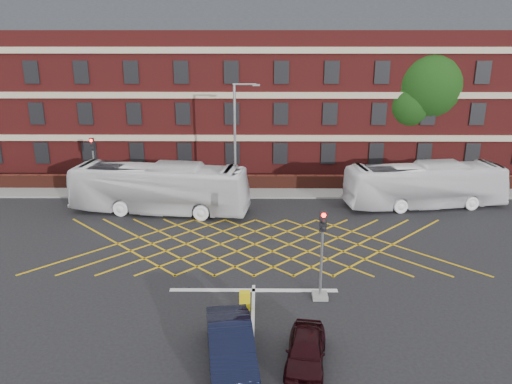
{
  "coord_description": "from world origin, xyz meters",
  "views": [
    {
      "loc": [
        0.28,
        -24.75,
        11.62
      ],
      "look_at": [
        0.08,
        1.5,
        3.35
      ],
      "focal_mm": 35.0,
      "sensor_mm": 36.0,
      "label": 1
    }
  ],
  "objects_px": {
    "bus_right": "(425,185)",
    "car_maroon": "(306,350)",
    "street_lamp": "(236,163)",
    "utility_cabinet": "(245,300)",
    "traffic_light_near": "(321,263)",
    "direction_signs": "(96,176)",
    "deciduous_tree": "(422,90)",
    "bus_left": "(159,188)",
    "traffic_light_far": "(95,171)",
    "car_navy": "(231,345)"
  },
  "relations": [
    {
      "from": "deciduous_tree",
      "to": "utility_cabinet",
      "type": "xyz_separation_m",
      "value": [
        -14.41,
        -23.48,
        -6.76
      ]
    },
    {
      "from": "bus_right",
      "to": "utility_cabinet",
      "type": "relative_size",
      "value": 13.48
    },
    {
      "from": "deciduous_tree",
      "to": "street_lamp",
      "type": "xyz_separation_m",
      "value": [
        -15.45,
        -8.56,
        -4.29
      ]
    },
    {
      "from": "bus_left",
      "to": "direction_signs",
      "type": "height_order",
      "value": "bus_left"
    },
    {
      "from": "bus_right",
      "to": "car_maroon",
      "type": "relative_size",
      "value": 3.22
    },
    {
      "from": "traffic_light_near",
      "to": "direction_signs",
      "type": "distance_m",
      "value": 22.01
    },
    {
      "from": "bus_left",
      "to": "traffic_light_far",
      "type": "relative_size",
      "value": 2.84
    },
    {
      "from": "traffic_light_near",
      "to": "traffic_light_far",
      "type": "height_order",
      "value": "same"
    },
    {
      "from": "car_navy",
      "to": "direction_signs",
      "type": "bearing_deg",
      "value": 110.87
    },
    {
      "from": "direction_signs",
      "to": "traffic_light_near",
      "type": "bearing_deg",
      "value": -46.0
    },
    {
      "from": "deciduous_tree",
      "to": "utility_cabinet",
      "type": "height_order",
      "value": "deciduous_tree"
    },
    {
      "from": "utility_cabinet",
      "to": "traffic_light_far",
      "type": "bearing_deg",
      "value": 125.0
    },
    {
      "from": "bus_left",
      "to": "traffic_light_near",
      "type": "xyz_separation_m",
      "value": [
        9.62,
        -11.77,
        0.07
      ]
    },
    {
      "from": "utility_cabinet",
      "to": "bus_right",
      "type": "bearing_deg",
      "value": 48.84
    },
    {
      "from": "street_lamp",
      "to": "utility_cabinet",
      "type": "bearing_deg",
      "value": -86.03
    },
    {
      "from": "bus_left",
      "to": "street_lamp",
      "type": "xyz_separation_m",
      "value": [
        5.14,
        2.16,
        1.2
      ]
    },
    {
      "from": "deciduous_tree",
      "to": "direction_signs",
      "type": "distance_m",
      "value": 27.7
    },
    {
      "from": "bus_right",
      "to": "traffic_light_far",
      "type": "height_order",
      "value": "traffic_light_far"
    },
    {
      "from": "deciduous_tree",
      "to": "street_lamp",
      "type": "bearing_deg",
      "value": -151.02
    },
    {
      "from": "car_maroon",
      "to": "street_lamp",
      "type": "xyz_separation_m",
      "value": [
        -3.39,
        18.81,
        2.29
      ]
    },
    {
      "from": "car_navy",
      "to": "car_maroon",
      "type": "distance_m",
      "value": 2.76
    },
    {
      "from": "bus_left",
      "to": "direction_signs",
      "type": "distance_m",
      "value": 6.98
    },
    {
      "from": "traffic_light_near",
      "to": "street_lamp",
      "type": "bearing_deg",
      "value": 107.83
    },
    {
      "from": "bus_left",
      "to": "utility_cabinet",
      "type": "relative_size",
      "value": 14.53
    },
    {
      "from": "bus_right",
      "to": "direction_signs",
      "type": "xyz_separation_m",
      "value": [
        -24.11,
        2.8,
        -0.19
      ]
    },
    {
      "from": "bus_left",
      "to": "traffic_light_far",
      "type": "distance_m",
      "value": 7.21
    },
    {
      "from": "bus_left",
      "to": "car_maroon",
      "type": "xyz_separation_m",
      "value": [
        8.53,
        -16.64,
        -1.09
      ]
    },
    {
      "from": "car_navy",
      "to": "deciduous_tree",
      "type": "distance_m",
      "value": 31.75
    },
    {
      "from": "traffic_light_far",
      "to": "street_lamp",
      "type": "bearing_deg",
      "value": -11.14
    },
    {
      "from": "bus_right",
      "to": "traffic_light_near",
      "type": "distance_m",
      "value": 15.73
    },
    {
      "from": "street_lamp",
      "to": "bus_left",
      "type": "bearing_deg",
      "value": -157.18
    },
    {
      "from": "direction_signs",
      "to": "utility_cabinet",
      "type": "bearing_deg",
      "value": -54.85
    },
    {
      "from": "bus_right",
      "to": "car_maroon",
      "type": "distance_m",
      "value": 20.49
    },
    {
      "from": "deciduous_tree",
      "to": "street_lamp",
      "type": "relative_size",
      "value": 1.31
    },
    {
      "from": "deciduous_tree",
      "to": "traffic_light_near",
      "type": "relative_size",
      "value": 2.6
    },
    {
      "from": "traffic_light_near",
      "to": "bus_left",
      "type": "bearing_deg",
      "value": 129.26
    },
    {
      "from": "car_maroon",
      "to": "traffic_light_far",
      "type": "xyz_separation_m",
      "value": [
        -14.31,
        20.96,
        1.17
      ]
    },
    {
      "from": "bus_left",
      "to": "car_maroon",
      "type": "bearing_deg",
      "value": -144.7
    },
    {
      "from": "bus_right",
      "to": "car_navy",
      "type": "relative_size",
      "value": 2.4
    },
    {
      "from": "traffic_light_near",
      "to": "direction_signs",
      "type": "relative_size",
      "value": 1.94
    },
    {
      "from": "traffic_light_far",
      "to": "car_navy",
      "type": "bearing_deg",
      "value": -61.11
    },
    {
      "from": "car_maroon",
      "to": "utility_cabinet",
      "type": "distance_m",
      "value": 4.54
    },
    {
      "from": "traffic_light_far",
      "to": "direction_signs",
      "type": "xyz_separation_m",
      "value": [
        0.11,
        -0.25,
        -0.39
      ]
    },
    {
      "from": "bus_right",
      "to": "direction_signs",
      "type": "height_order",
      "value": "bus_right"
    },
    {
      "from": "bus_left",
      "to": "traffic_light_near",
      "type": "bearing_deg",
      "value": -132.57
    },
    {
      "from": "bus_right",
      "to": "car_maroon",
      "type": "height_order",
      "value": "bus_right"
    },
    {
      "from": "car_navy",
      "to": "bus_left",
      "type": "bearing_deg",
      "value": 101.07
    },
    {
      "from": "car_navy",
      "to": "traffic_light_far",
      "type": "relative_size",
      "value": 1.1
    },
    {
      "from": "traffic_light_far",
      "to": "direction_signs",
      "type": "height_order",
      "value": "traffic_light_far"
    },
    {
      "from": "deciduous_tree",
      "to": "utility_cabinet",
      "type": "relative_size",
      "value": 13.3
    }
  ]
}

